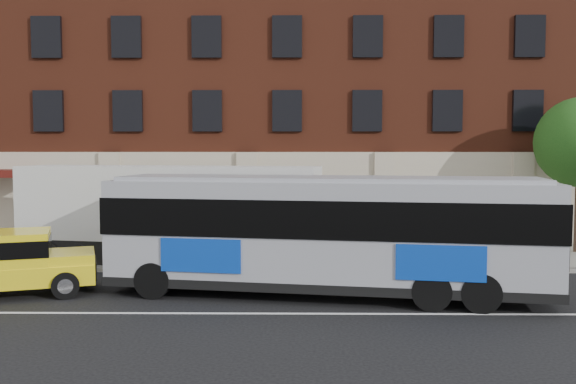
{
  "coord_description": "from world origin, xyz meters",
  "views": [
    {
      "loc": [
        2.09,
        -15.38,
        4.29
      ],
      "look_at": [
        1.86,
        5.5,
        2.83
      ],
      "focal_mm": 38.67,
      "sensor_mm": 36.0,
      "label": 1
    }
  ],
  "objects": [
    {
      "name": "ground",
      "position": [
        0.0,
        0.0,
        0.0
      ],
      "size": [
        120.0,
        120.0,
        0.0
      ],
      "primitive_type": "plane",
      "color": "black",
      "rests_on": "ground"
    },
    {
      "name": "sidewalk",
      "position": [
        0.0,
        9.0,
        0.07
      ],
      "size": [
        60.0,
        6.0,
        0.15
      ],
      "primitive_type": "cube",
      "color": "gray",
      "rests_on": "ground"
    },
    {
      "name": "kerb",
      "position": [
        0.0,
        6.0,
        0.07
      ],
      "size": [
        60.0,
        0.25,
        0.15
      ],
      "primitive_type": "cube",
      "color": "gray",
      "rests_on": "ground"
    },
    {
      "name": "lane_line",
      "position": [
        0.0,
        0.5,
        0.01
      ],
      "size": [
        60.0,
        0.12,
        0.01
      ],
      "primitive_type": "cube",
      "color": "white",
      "rests_on": "ground"
    },
    {
      "name": "building",
      "position": [
        -0.01,
        16.92,
        7.58
      ],
      "size": [
        30.0,
        12.1,
        15.0
      ],
      "color": "#612717",
      "rests_on": "sidewalk"
    },
    {
      "name": "city_bus",
      "position": [
        3.01,
        2.49,
        1.92
      ],
      "size": [
        13.0,
        4.77,
        3.49
      ],
      "color": "#9C9EA6",
      "rests_on": "ground"
    },
    {
      "name": "yellow_suv",
      "position": [
        -6.42,
        2.37,
        1.08
      ],
      "size": [
        5.07,
        3.35,
        1.89
      ],
      "color": "yellow",
      "rests_on": "ground"
    },
    {
      "name": "shipping_container",
      "position": [
        -2.52,
        7.05,
        1.81
      ],
      "size": [
        11.21,
        4.11,
        3.66
      ],
      "color": "black",
      "rests_on": "ground"
    }
  ]
}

